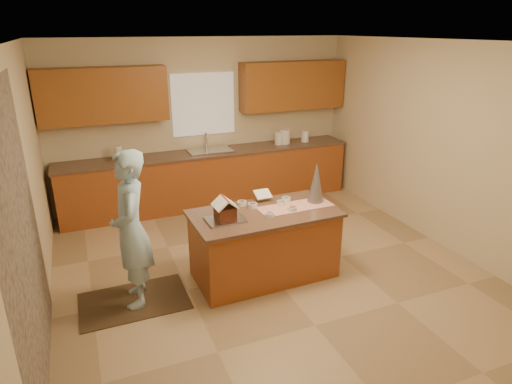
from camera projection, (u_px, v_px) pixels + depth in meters
floor at (270, 272)px, 5.48m from camera, size 5.50×5.50×0.00m
ceiling at (272, 42)px, 4.54m from camera, size 5.50×5.50×0.00m
wall_back at (204, 122)px, 7.39m from camera, size 5.50×5.50×0.00m
wall_front at (461, 295)px, 2.62m from camera, size 5.50×5.50×0.00m
wall_left at (26, 198)px, 4.12m from camera, size 5.50×5.50×0.00m
wall_right at (442, 146)px, 5.90m from camera, size 5.50×5.50×0.00m
stone_accent at (23, 244)px, 3.47m from camera, size 0.00×2.50×2.50m
window_curtain at (203, 104)px, 7.26m from camera, size 1.05×0.03×1.00m
back_counter_base at (211, 179)px, 7.45m from camera, size 4.80×0.60×0.88m
back_counter_top at (210, 153)px, 7.29m from camera, size 4.85×0.63×0.04m
upper_cabinet_left at (103, 95)px, 6.49m from camera, size 1.85×0.35×0.80m
upper_cabinet_right at (293, 85)px, 7.59m from camera, size 1.85×0.35×0.80m
sink at (210, 153)px, 7.29m from camera, size 0.70×0.45×0.12m
faucet at (206, 141)px, 7.39m from camera, size 0.03×0.03×0.28m
island_base at (264, 246)px, 5.28m from camera, size 1.65×0.86×0.80m
island_top at (264, 213)px, 5.13m from camera, size 1.72×0.93×0.04m
table_runner at (295, 206)px, 5.28m from camera, size 0.91×0.35×0.01m
baking_tray at (225, 220)px, 4.89m from camera, size 0.42×0.32×0.02m
cookbook at (263, 194)px, 5.44m from camera, size 0.20×0.16×0.09m
tinsel_tree at (316, 182)px, 5.34m from camera, size 0.20×0.20×0.50m
rug at (134, 301)px, 4.89m from camera, size 1.16×0.75×0.01m
boy at (131, 230)px, 4.60m from camera, size 0.47×0.66×1.70m
canister_a at (279, 138)px, 7.69m from camera, size 0.16×0.16×0.21m
canister_b at (285, 137)px, 7.73m from camera, size 0.17×0.17×0.25m
canister_c at (305, 136)px, 7.88m from camera, size 0.14×0.14×0.19m
paper_towel at (119, 154)px, 6.73m from camera, size 0.11×0.11×0.23m
gingerbread_house at (225, 211)px, 4.86m from camera, size 0.25×0.26×0.26m
candy_bowls at (271, 206)px, 5.24m from camera, size 0.66×0.55×0.05m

